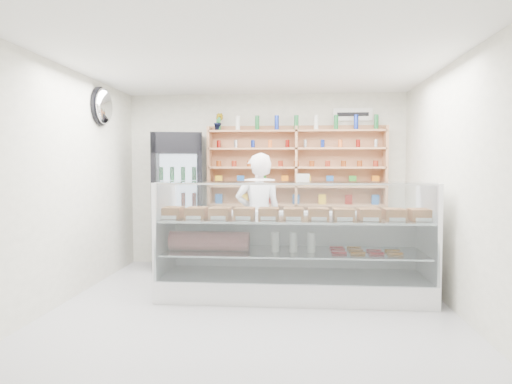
{
  "coord_description": "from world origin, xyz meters",
  "views": [
    {
      "loc": [
        0.45,
        -4.98,
        1.61
      ],
      "look_at": [
        -0.03,
        0.9,
        1.28
      ],
      "focal_mm": 32.0,
      "sensor_mm": 36.0,
      "label": 1
    }
  ],
  "objects": [
    {
      "name": "wall_sign",
      "position": [
        1.4,
        2.47,
        2.45
      ],
      "size": [
        0.62,
        0.03,
        0.2
      ],
      "primitive_type": "cube",
      "color": "white",
      "rests_on": "back_wall"
    },
    {
      "name": "shop_worker",
      "position": [
        -0.04,
        1.51,
        0.9
      ],
      "size": [
        0.73,
        0.56,
        1.81
      ],
      "primitive_type": "imported",
      "rotation": [
        0.0,
        0.0,
        3.35
      ],
      "color": "silver",
      "rests_on": "floor"
    },
    {
      "name": "security_mirror",
      "position": [
        -2.17,
        1.2,
        2.45
      ],
      "size": [
        0.15,
        0.5,
        0.5
      ],
      "primitive_type": "ellipsoid",
      "color": "silver",
      "rests_on": "left_wall"
    },
    {
      "name": "drinks_cooler",
      "position": [
        -1.38,
        2.13,
        1.07
      ],
      "size": [
        0.9,
        0.88,
        2.14
      ],
      "rotation": [
        0.0,
        0.0,
        0.2
      ],
      "color": "black",
      "rests_on": "floor"
    },
    {
      "name": "wall_shelving",
      "position": [
        0.5,
        2.34,
        1.59
      ],
      "size": [
        2.84,
        0.28,
        1.33
      ],
      "color": "tan",
      "rests_on": "back_wall"
    },
    {
      "name": "potted_plant",
      "position": [
        -0.75,
        2.34,
        2.33
      ],
      "size": [
        0.16,
        0.13,
        0.28
      ],
      "primitive_type": "imported",
      "rotation": [
        0.0,
        0.0,
        -0.06
      ],
      "color": "#1E6626",
      "rests_on": "wall_shelving"
    },
    {
      "name": "room",
      "position": [
        0.0,
        0.0,
        1.4
      ],
      "size": [
        5.0,
        5.0,
        5.0
      ],
      "color": "#A2A2A7",
      "rests_on": "ground"
    },
    {
      "name": "display_counter",
      "position": [
        0.46,
        0.64,
        0.38
      ],
      "size": [
        3.29,
        0.98,
        1.43
      ],
      "color": "white",
      "rests_on": "floor"
    }
  ]
}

